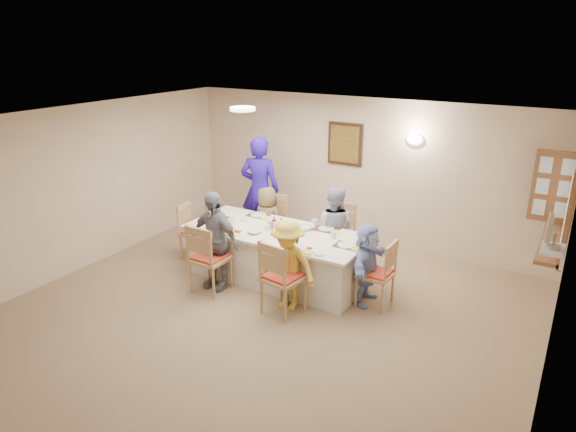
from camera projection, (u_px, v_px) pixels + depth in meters
The scene contains 49 objects.
ground at pixel (244, 332), 6.31m from camera, with size 7.00×7.00×0.00m, color #796147.
room_walls at pixel (240, 216), 5.81m from camera, with size 7.00×7.00×7.00m.
wall_picture at pixel (345, 144), 8.70m from camera, with size 0.62×0.05×0.72m.
wall_sconce at pixel (415, 140), 8.04m from camera, with size 0.26×0.09×0.18m, color white.
ceiling_light at pixel (243, 109), 7.19m from camera, with size 0.36×0.36×0.05m, color white.
serving_hatch at pixel (572, 205), 6.22m from camera, with size 0.06×1.50×1.15m, color brown.
hatch_sill at pixel (553, 243), 6.45m from camera, with size 0.30×1.50×0.05m, color brown.
shutter_door at pixel (553, 187), 6.96m from camera, with size 0.55×0.04×1.00m, color brown.
fan_shelf at pixel (553, 249), 5.19m from camera, with size 0.22×0.36×0.03m, color white.
desk_fan at pixel (552, 235), 5.16m from camera, with size 0.30×0.30×0.28m, color #A5A5A8, non-canonical shape.
dining_table at pixel (277, 255), 7.59m from camera, with size 2.69×1.14×0.76m, color silver.
chair_back_left at pixel (271, 225), 8.49m from camera, with size 0.46×0.46×0.96m, color tan, non-canonical shape.
chair_back_right at pixel (337, 237), 7.90m from camera, with size 0.49×0.49×1.02m, color tan, non-canonical shape.
chair_front_left at pixel (210, 257), 7.18m from camera, with size 0.49×0.49×1.02m, color tan, non-canonical shape.
chair_front_right at pixel (283, 276), 6.60m from camera, with size 0.49×0.49×1.03m, color tan, non-canonical shape.
chair_left_end at pixel (195, 231), 8.31m from camera, with size 0.43×0.43×0.90m, color tan, non-canonical shape.
chair_right_end at pixel (376, 273), 6.81m from camera, with size 0.45×0.45×0.94m, color tan, non-canonical shape.
diner_back_left at pixel (267, 221), 8.36m from camera, with size 0.61×0.43×1.16m, color brown.
diner_back_right at pixel (334, 229), 7.75m from camera, with size 0.71×0.58×1.35m, color #A5A8C5.
diner_front_left at pixel (215, 241), 7.21m from camera, with size 0.87×0.42×1.44m, color gray.
diner_front_right at pixel (288, 265), 6.67m from camera, with size 0.80×0.46×1.24m, color gold.
diner_right_end at pixel (367, 264), 6.84m from camera, with size 0.35×1.05×1.13m, color #90A7EE.
caregiver at pixel (260, 190), 8.84m from camera, with size 0.78×0.62×1.86m, color #2A14B3.
placemat_fl at pixel (226, 232), 7.41m from camera, with size 0.37×0.28×0.01m, color #472B19.
plate_fl at pixel (226, 231), 7.40m from camera, with size 0.24×0.24×0.02m, color white.
napkin_fl at pixel (234, 235), 7.28m from camera, with size 0.14×0.14×0.01m, color yellow.
placemat_fr at pixel (298, 249), 6.83m from camera, with size 0.33×0.24×0.01m, color #472B19.
plate_fr at pixel (298, 248), 6.83m from camera, with size 0.25×0.25×0.02m, color white.
napkin_fr at pixel (308, 252), 6.70m from camera, with size 0.13×0.13×0.01m, color yellow.
placemat_bl at pixel (258, 215), 8.09m from camera, with size 0.34×0.25×0.01m, color #472B19.
plate_bl at pixel (258, 215), 8.08m from camera, with size 0.25×0.25×0.02m, color white.
napkin_bl at pixel (266, 218), 7.96m from camera, with size 0.15×0.15×0.01m, color yellow.
placemat_br at pixel (326, 229), 7.51m from camera, with size 0.37×0.28×0.01m, color #472B19.
plate_br at pixel (326, 228), 7.51m from camera, with size 0.23×0.23×0.01m, color white.
napkin_br at pixel (336, 232), 7.38m from camera, with size 0.13×0.13×0.01m, color yellow.
placemat_le at pixel (217, 218), 7.99m from camera, with size 0.35×0.26×0.01m, color #472B19.
plate_le at pixel (217, 217), 7.98m from camera, with size 0.26×0.26×0.02m, color white.
napkin_le at pixel (224, 220), 7.86m from camera, with size 0.13×0.13×0.01m, color yellow.
placemat_re at pixel (347, 246), 6.92m from camera, with size 0.34×0.25×0.01m, color #472B19.
plate_re at pixel (347, 245), 6.92m from camera, with size 0.25×0.25×0.02m, color white.
napkin_re at pixel (358, 249), 6.79m from camera, with size 0.14×0.14×0.01m, color yellow.
teacup_a at pixel (220, 224), 7.58m from camera, with size 0.16×0.16×0.10m, color white.
teacup_b at pixel (315, 223), 7.65m from camera, with size 0.11×0.11×0.09m, color white.
bowl_a at pixel (254, 232), 7.35m from camera, with size 0.20×0.20×0.05m, color white.
bowl_b at pixel (305, 228), 7.49m from camera, with size 0.24×0.24×0.06m, color white.
condiment_ketchup at pixel (274, 223), 7.46m from camera, with size 0.08×0.08×0.21m, color #B00F18.
condiment_brown at pixel (282, 224), 7.46m from camera, with size 0.10×0.10×0.18m, color #5B2F18.
condiment_malt at pixel (281, 228), 7.35m from camera, with size 0.13×0.13×0.16m, color #5B2F18.
drinking_glass at pixel (270, 224), 7.55m from camera, with size 0.07×0.07×0.11m, color silver.
Camera 1 is at (3.26, -4.43, 3.45)m, focal length 32.00 mm.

